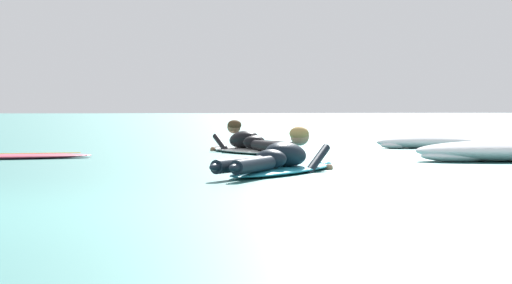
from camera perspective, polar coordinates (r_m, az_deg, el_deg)
ground_plane at (r=17.11m, az=-9.43°, el=-0.38°), size 120.00×120.00×0.00m
surfer_near at (r=10.94m, az=1.33°, el=-1.06°), size 1.68×2.52×0.55m
surfer_far at (r=15.49m, az=-0.43°, el=-0.11°), size 1.28×2.56×0.53m
drifting_surfboard at (r=14.27m, az=-13.26°, el=-0.77°), size 2.15×0.99×0.16m
whitewater_mid_right at (r=17.34m, az=9.36°, el=-0.03°), size 1.71×0.60×0.21m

